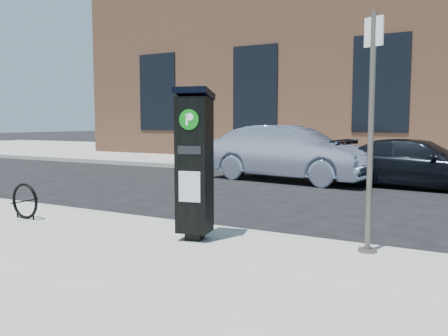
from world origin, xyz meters
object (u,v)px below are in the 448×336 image
Objects in this scene: sign_pole at (371,135)px; bike_rack at (25,201)px; car_dark at (419,164)px; car_silver at (289,153)px; parking_kiosk at (194,162)px.

sign_pole is 4.84× the size of bike_rack.
bike_rack is 0.13× the size of car_dark.
car_silver is at bearing 79.40° from bike_rack.
parking_kiosk is at bearing -159.93° from car_silver.
parking_kiosk is 2.14m from sign_pole.
sign_pole reaches higher than parking_kiosk.
sign_pole is 7.79m from car_silver.
car_silver is at bearing 141.24° from sign_pole.
sign_pole is 7.20m from car_dark.
bike_rack is 9.12m from car_dark.
sign_pole is (2.05, 0.49, 0.36)m from parking_kiosk.
sign_pole is at bearing -144.16° from car_silver.
sign_pole reaches higher than bike_rack.
sign_pole is at bearing 0.89° from parking_kiosk.
sign_pole reaches higher than car_silver.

